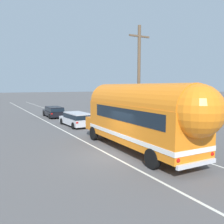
{
  "coord_description": "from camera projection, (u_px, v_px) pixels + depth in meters",
  "views": [
    {
      "loc": [
        -6.4,
        -11.51,
        3.97
      ],
      "look_at": [
        1.97,
        3.5,
        2.1
      ],
      "focal_mm": 38.02,
      "sensor_mm": 36.0,
      "label": 1
    }
  ],
  "objects": [
    {
      "name": "car_lead",
      "position": [
        77.0,
        118.0,
        23.55
      ],
      "size": [
        2.11,
        4.77,
        1.37
      ],
      "color": "silver",
      "rests_on": "ground"
    },
    {
      "name": "car_second",
      "position": [
        54.0,
        111.0,
        30.46
      ],
      "size": [
        2.02,
        4.83,
        1.37
      ],
      "color": "black",
      "rests_on": "ground"
    },
    {
      "name": "painted_bus",
      "position": [
        142.0,
        115.0,
        13.96
      ],
      "size": [
        2.75,
        11.53,
        4.12
      ],
      "color": "orange",
      "rests_on": "ground"
    },
    {
      "name": "ground_plane",
      "position": [
        112.0,
        156.0,
        13.53
      ],
      "size": [
        300.0,
        300.0,
        0.0
      ],
      "primitive_type": "plane",
      "color": "#565454"
    },
    {
      "name": "lane_markings",
      "position": [
        71.0,
        124.0,
        24.8
      ],
      "size": [
        3.96,
        80.0,
        0.01
      ],
      "color": "silver",
      "rests_on": "ground"
    },
    {
      "name": "utility_pole",
      "position": [
        139.0,
        80.0,
        18.1
      ],
      "size": [
        1.8,
        0.24,
        8.5
      ],
      "color": "brown",
      "rests_on": "ground"
    }
  ]
}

